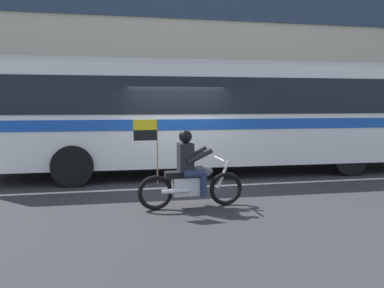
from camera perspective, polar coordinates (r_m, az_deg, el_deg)
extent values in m
plane|color=#2B2B2D|center=(9.62, -2.34, -6.05)|extent=(60.00, 60.00, 0.00)
cube|color=#B7B2A8|center=(14.60, -5.28, -1.48)|extent=(28.00, 3.80, 0.15)
cube|color=silver|center=(9.04, -1.78, -6.84)|extent=(26.60, 0.14, 0.01)
cube|color=#B2A893|center=(16.94, -6.22, 15.11)|extent=(28.00, 0.80, 9.28)
cube|color=#233347|center=(16.35, -6.04, 10.51)|extent=(25.76, 0.10, 1.40)
cube|color=#233347|center=(16.90, -6.18, 21.57)|extent=(25.76, 0.10, 1.40)
cube|color=white|center=(10.86, 4.16, 4.58)|extent=(13.16, 2.81, 2.70)
cube|color=black|center=(10.86, 4.18, 7.48)|extent=(12.12, 2.83, 0.96)
cube|color=#194CB2|center=(10.87, 4.15, 3.52)|extent=(12.90, 2.83, 0.28)
cube|color=silver|center=(10.91, 4.22, 12.00)|extent=(12.90, 2.67, 0.16)
cylinder|color=black|center=(9.53, -18.32, -3.31)|extent=(1.04, 0.30, 1.04)
cylinder|color=black|center=(11.41, 23.51, -1.96)|extent=(1.04, 0.30, 1.04)
torus|color=black|center=(7.47, 5.35, -7.02)|extent=(0.69, 0.12, 0.69)
torus|color=black|center=(7.15, -5.82, -7.65)|extent=(0.69, 0.12, 0.69)
cube|color=silver|center=(7.24, -0.49, -6.62)|extent=(0.65, 0.31, 0.36)
ellipsoid|color=#59565B|center=(7.24, 1.44, -4.35)|extent=(0.49, 0.30, 0.24)
cube|color=black|center=(7.15, -2.06, -4.83)|extent=(0.57, 0.29, 0.12)
cylinder|color=silver|center=(7.39, 4.94, -4.79)|extent=(0.28, 0.07, 0.58)
cylinder|color=silver|center=(7.31, 4.37, -2.36)|extent=(0.07, 0.64, 0.04)
cylinder|color=silver|center=(7.04, -2.59, -7.42)|extent=(0.55, 0.12, 0.09)
cube|color=black|center=(7.12, -1.04, -2.09)|extent=(0.30, 0.37, 0.56)
sphere|color=black|center=(7.07, -1.05, 1.19)|extent=(0.26, 0.26, 0.26)
cylinder|color=#232D4C|center=(7.37, -0.28, -4.16)|extent=(0.43, 0.17, 0.15)
cylinder|color=#232D4C|center=(7.46, 1.08, -5.91)|extent=(0.13, 0.13, 0.46)
cylinder|color=#232D4C|center=(7.03, 0.40, -4.69)|extent=(0.43, 0.17, 0.15)
cylinder|color=#232D4C|center=(7.12, 1.81, -6.51)|extent=(0.13, 0.13, 0.46)
cylinder|color=black|center=(7.36, 0.44, -1.50)|extent=(0.52, 0.13, 0.32)
cylinder|color=black|center=(6.97, 1.24, -1.94)|extent=(0.52, 0.13, 0.32)
cylinder|color=olive|center=(7.00, -5.49, -1.23)|extent=(0.02, 0.02, 1.25)
cube|color=yellow|center=(6.92, -7.42, 3.02)|extent=(0.44, 0.04, 0.20)
cube|color=black|center=(6.94, -7.40, 1.37)|extent=(0.44, 0.04, 0.20)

